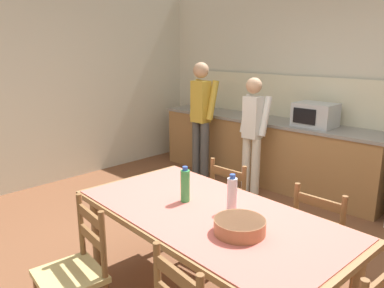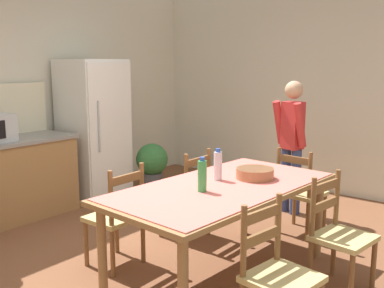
% 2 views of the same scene
% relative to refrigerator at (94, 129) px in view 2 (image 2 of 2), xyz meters
% --- Properties ---
extents(ground_plane, '(8.32, 8.32, 0.00)m').
position_rel_refrigerator_xyz_m(ground_plane, '(-1.10, -2.19, -0.90)').
color(ground_plane, brown).
extents(wall_right, '(0.12, 5.20, 2.90)m').
position_rel_refrigerator_xyz_m(wall_right, '(2.16, -2.19, 0.55)').
color(wall_right, beige).
rests_on(wall_right, ground).
extents(refrigerator, '(0.72, 0.73, 1.80)m').
position_rel_refrigerator_xyz_m(refrigerator, '(0.00, 0.00, 0.00)').
color(refrigerator, white).
rests_on(refrigerator, ground).
extents(dining_table, '(2.06, 1.15, 0.79)m').
position_rel_refrigerator_xyz_m(dining_table, '(-0.86, -2.64, -0.19)').
color(dining_table, olive).
rests_on(dining_table, ground).
extents(bottle_near_centre, '(0.07, 0.07, 0.27)m').
position_rel_refrigerator_xyz_m(bottle_near_centre, '(-1.11, -2.62, 0.01)').
color(bottle_near_centre, green).
rests_on(bottle_near_centre, dining_table).
extents(bottle_off_centre, '(0.07, 0.07, 0.27)m').
position_rel_refrigerator_xyz_m(bottle_off_centre, '(-0.75, -2.52, 0.01)').
color(bottle_off_centre, silver).
rests_on(bottle_off_centre, dining_table).
extents(serving_bowl, '(0.32, 0.32, 0.09)m').
position_rel_refrigerator_xyz_m(serving_bowl, '(-0.51, -2.74, -0.06)').
color(serving_bowl, '#9E6642').
rests_on(serving_bowl, dining_table).
extents(chair_head_end, '(0.44, 0.46, 0.91)m').
position_rel_refrigerator_xyz_m(chair_head_end, '(0.43, -2.72, -0.46)').
color(chair_head_end, brown).
rests_on(chair_head_end, ground).
extents(chair_side_far_left, '(0.42, 0.40, 0.91)m').
position_rel_refrigerator_xyz_m(chair_side_far_left, '(-1.25, -1.81, -0.46)').
color(chair_side_far_left, brown).
rests_on(chair_side_far_left, ground).
extents(chair_side_near_right, '(0.47, 0.45, 0.91)m').
position_rel_refrigerator_xyz_m(chair_side_near_right, '(-0.46, -3.47, -0.46)').
color(chair_side_near_right, brown).
rests_on(chair_side_near_right, ground).
extents(chair_side_far_right, '(0.42, 0.40, 0.91)m').
position_rel_refrigerator_xyz_m(chair_side_far_right, '(-0.35, -1.87, -0.46)').
color(chair_side_far_right, brown).
rests_on(chair_side_far_right, ground).
extents(chair_side_near_left, '(0.47, 0.45, 0.91)m').
position_rel_refrigerator_xyz_m(chair_side_near_left, '(-1.35, -3.41, -0.46)').
color(chair_side_near_left, brown).
rests_on(chair_side_near_left, ground).
extents(person_by_table, '(0.32, 0.43, 1.56)m').
position_rel_refrigerator_xyz_m(person_by_table, '(0.98, -2.34, -0.03)').
color(person_by_table, navy).
rests_on(person_by_table, ground).
extents(potted_plant, '(0.44, 0.44, 0.67)m').
position_rel_refrigerator_xyz_m(potted_plant, '(0.64, -0.43, -0.52)').
color(potted_plant, '#4C4C51').
rests_on(potted_plant, ground).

